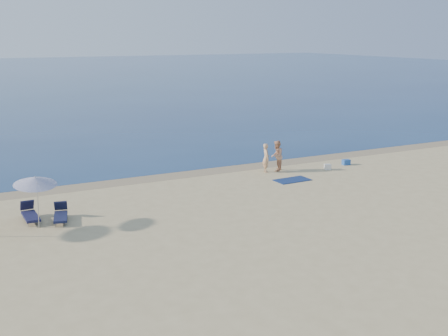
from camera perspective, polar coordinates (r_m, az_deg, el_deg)
The scene contains 10 objects.
sea at distance 109.05m, azimuth -20.45°, elevation 8.75°, with size 240.00×160.00×0.01m, color #0D2650.
wet_sand_strip at distance 31.15m, azimuth -2.10°, elevation -0.39°, with size 240.00×1.60×0.00m, color #847254.
person_left at distance 31.03m, azimuth 4.29°, elevation 1.04°, with size 0.58×0.38×1.60m, color tan.
person_right at distance 31.31m, azimuth 5.38°, elevation 1.24°, with size 0.83×0.65×1.71m, color tan.
beach_towel at distance 29.57m, azimuth 6.95°, elevation -1.22°, with size 1.86×1.03×0.03m, color #0E1E49.
white_bag at distance 32.18m, azimuth 10.49°, elevation 0.11°, with size 0.35×0.30×0.30m, color silver.
blue_cooler at distance 33.56m, azimuth 12.30°, elevation 0.59°, with size 0.43×0.31×0.31m, color #1E4DA3.
umbrella_near at distance 23.12m, azimuth -18.63°, elevation -1.25°, with size 1.90×1.92×2.18m.
lounger_left at distance 24.40m, azimuth -19.10°, elevation -4.46°, with size 0.58×1.68×0.74m.
lounger_right at distance 23.98m, azimuth -16.26°, elevation -4.59°, with size 0.86×1.67×0.70m.
Camera 1 is at (-12.67, -8.05, 7.49)m, focal length 45.00 mm.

